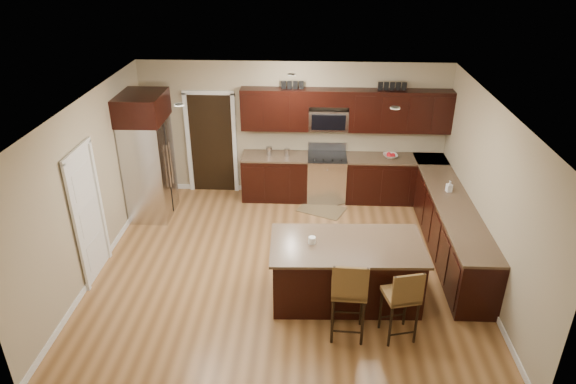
# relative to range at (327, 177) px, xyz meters

# --- Properties ---
(floor) EXTENTS (6.00, 6.00, 0.00)m
(floor) POSITION_rel_range_xyz_m (-0.68, -2.45, -0.47)
(floor) COLOR #996A3D
(floor) RESTS_ON ground
(ceiling) EXTENTS (6.00, 6.00, 0.00)m
(ceiling) POSITION_rel_range_xyz_m (-0.68, -2.45, 2.23)
(ceiling) COLOR silver
(ceiling) RESTS_ON wall_back
(wall_back) EXTENTS (6.00, 0.00, 6.00)m
(wall_back) POSITION_rel_range_xyz_m (-0.68, 0.30, 0.88)
(wall_back) COLOR tan
(wall_back) RESTS_ON floor
(wall_left) EXTENTS (0.00, 5.50, 5.50)m
(wall_left) POSITION_rel_range_xyz_m (-3.68, -2.45, 0.88)
(wall_left) COLOR tan
(wall_left) RESTS_ON floor
(wall_right) EXTENTS (0.00, 5.50, 5.50)m
(wall_right) POSITION_rel_range_xyz_m (2.32, -2.45, 0.88)
(wall_right) COLOR tan
(wall_right) RESTS_ON floor
(base_cabinets) EXTENTS (4.02, 3.96, 0.92)m
(base_cabinets) POSITION_rel_range_xyz_m (1.22, -1.01, -0.01)
(base_cabinets) COLOR black
(base_cabinets) RESTS_ON floor
(upper_cabinets) EXTENTS (4.00, 0.33, 0.80)m
(upper_cabinets) POSITION_rel_range_xyz_m (0.36, 0.13, 1.37)
(upper_cabinets) COLOR black
(upper_cabinets) RESTS_ON wall_back
(range) EXTENTS (0.76, 0.64, 1.11)m
(range) POSITION_rel_range_xyz_m (0.00, 0.00, 0.00)
(range) COLOR silver
(range) RESTS_ON floor
(microwave) EXTENTS (0.76, 0.31, 0.40)m
(microwave) POSITION_rel_range_xyz_m (0.00, 0.15, 1.15)
(microwave) COLOR silver
(microwave) RESTS_ON upper_cabinets
(doorway) EXTENTS (0.85, 0.03, 2.06)m
(doorway) POSITION_rel_range_xyz_m (-2.33, 0.28, 0.56)
(doorway) COLOR black
(doorway) RESTS_ON floor
(pantry_door) EXTENTS (0.03, 0.80, 2.04)m
(pantry_door) POSITION_rel_range_xyz_m (-3.66, -2.75, 0.55)
(pantry_door) COLOR white
(pantry_door) RESTS_ON floor
(letter_decor) EXTENTS (2.20, 0.03, 0.15)m
(letter_decor) POSITION_rel_range_xyz_m (0.22, 0.13, 1.82)
(letter_decor) COLOR black
(letter_decor) RESTS_ON upper_cabinets
(island) EXTENTS (2.21, 1.21, 0.92)m
(island) POSITION_rel_range_xyz_m (0.22, -3.19, -0.04)
(island) COLOR black
(island) RESTS_ON floor
(stool_mid) EXTENTS (0.47, 0.47, 1.21)m
(stool_mid) POSITION_rel_range_xyz_m (0.20, -4.04, 0.28)
(stool_mid) COLOR brown
(stool_mid) RESTS_ON floor
(stool_right) EXTENTS (0.50, 0.50, 1.10)m
(stool_right) POSITION_rel_range_xyz_m (0.89, -4.03, 0.22)
(stool_right) COLOR brown
(stool_right) RESTS_ON floor
(refrigerator) EXTENTS (0.79, 0.99, 2.35)m
(refrigerator) POSITION_rel_range_xyz_m (-3.30, -0.79, 0.73)
(refrigerator) COLOR silver
(refrigerator) RESTS_ON floor
(floor_mat) EXTENTS (1.02, 0.87, 0.01)m
(floor_mat) POSITION_rel_range_xyz_m (-0.09, -0.50, -0.47)
(floor_mat) COLOR brown
(floor_mat) RESTS_ON floor
(fruit_bowl) EXTENTS (0.30, 0.30, 0.07)m
(fruit_bowl) POSITION_rel_range_xyz_m (1.22, -0.00, 0.48)
(fruit_bowl) COLOR silver
(fruit_bowl) RESTS_ON base_cabinets
(soap_bottle) EXTENTS (0.11, 0.11, 0.20)m
(soap_bottle) POSITION_rel_range_xyz_m (2.02, -1.44, 0.55)
(soap_bottle) COLOR #B2B2B2
(soap_bottle) RESTS_ON base_cabinets
(canister_tall) EXTENTS (0.12, 0.12, 0.18)m
(canister_tall) POSITION_rel_range_xyz_m (-1.14, -0.00, 0.54)
(canister_tall) COLOR silver
(canister_tall) RESTS_ON base_cabinets
(canister_short) EXTENTS (0.11, 0.11, 0.15)m
(canister_short) POSITION_rel_range_xyz_m (-0.79, -0.00, 0.52)
(canister_short) COLOR silver
(canister_short) RESTS_ON base_cabinets
(island_jar) EXTENTS (0.10, 0.10, 0.10)m
(island_jar) POSITION_rel_range_xyz_m (-0.28, -3.19, 0.50)
(island_jar) COLOR white
(island_jar) RESTS_ON island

